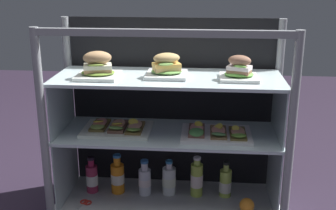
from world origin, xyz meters
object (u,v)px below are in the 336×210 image
juice_bottle_front_middle (92,178)px  juice_bottle_back_center (170,180)px  juice_bottle_front_second (118,177)px  juice_bottle_near_post (145,180)px  juice_bottle_tucked_behind (197,179)px  kitchen_scissors (83,205)px  plated_roll_sandwich_mid_left (98,68)px  plated_roll_sandwich_far_left (167,68)px  orange_fruit_beside_bottles (247,205)px  juice_bottle_front_left_end (225,183)px  open_sandwich_tray_right_of_center (216,133)px  plated_roll_sandwich_mid_right (239,71)px  open_sandwich_tray_near_right_corner (118,128)px

juice_bottle_front_middle → juice_bottle_back_center: (0.42, 0.02, -0.00)m
juice_bottle_front_second → juice_bottle_near_post: size_ratio=1.11×
juice_bottle_tucked_behind → kitchen_scissors: size_ratio=1.15×
plated_roll_sandwich_mid_left → juice_bottle_front_second: plated_roll_sandwich_mid_left is taller
plated_roll_sandwich_far_left → juice_bottle_front_second: plated_roll_sandwich_far_left is taller
orange_fruit_beside_bottles → plated_roll_sandwich_mid_left: bearing=176.9°
juice_bottle_back_center → juice_bottle_front_left_end: 0.30m
juice_bottle_near_post → kitchen_scissors: (-0.30, -0.15, -0.08)m
plated_roll_sandwich_far_left → juice_bottle_front_middle: 0.75m
open_sandwich_tray_right_of_center → juice_bottle_near_post: bearing=166.8°
open_sandwich_tray_right_of_center → juice_bottle_back_center: size_ratio=1.77×
juice_bottle_front_middle → orange_fruit_beside_bottles: juice_bottle_front_middle is taller
juice_bottle_tucked_behind → juice_bottle_front_left_end: 0.15m
juice_bottle_front_second → plated_roll_sandwich_mid_left: bearing=-115.5°
plated_roll_sandwich_far_left → juice_bottle_front_left_end: plated_roll_sandwich_far_left is taller
plated_roll_sandwich_far_left → juice_bottle_front_second: size_ratio=0.88×
juice_bottle_front_middle → kitchen_scissors: bearing=-95.2°
plated_roll_sandwich_mid_left → juice_bottle_tucked_behind: 0.79m
plated_roll_sandwich_mid_left → kitchen_scissors: 0.72m
juice_bottle_front_second → juice_bottle_front_left_end: size_ratio=1.11×
juice_bottle_front_middle → juice_bottle_tucked_behind: (0.57, 0.01, 0.01)m
juice_bottle_front_middle → juice_bottle_back_center: juice_bottle_front_middle is taller
plated_roll_sandwich_mid_right → open_sandwich_tray_right_of_center: bearing=-172.9°
open_sandwich_tray_near_right_corner → orange_fruit_beside_bottles: 0.75m
juice_bottle_near_post → plated_roll_sandwich_mid_left: bearing=-153.9°
juice_bottle_front_second → juice_bottle_front_left_end: 0.58m
orange_fruit_beside_bottles → juice_bottle_front_left_end: bearing=122.9°
open_sandwich_tray_near_right_corner → juice_bottle_front_middle: bearing=160.2°
juice_bottle_back_center → plated_roll_sandwich_mid_right: bearing=-15.6°
juice_bottle_back_center → open_sandwich_tray_right_of_center: bearing=-23.9°
juice_bottle_near_post → kitchen_scissors: juice_bottle_near_post is taller
open_sandwich_tray_near_right_corner → plated_roll_sandwich_mid_right: bearing=-1.6°
open_sandwich_tray_right_of_center → juice_bottle_front_left_end: open_sandwich_tray_right_of_center is taller
juice_bottle_back_center → juice_bottle_tucked_behind: bearing=-2.6°
plated_roll_sandwich_mid_left → orange_fruit_beside_bottles: bearing=-3.1°
juice_bottle_tucked_behind → orange_fruit_beside_bottles: bearing=-30.5°
plated_roll_sandwich_mid_right → juice_bottle_tucked_behind: size_ratio=0.80×
juice_bottle_front_left_end → orange_fruit_beside_bottles: juice_bottle_front_left_end is taller
plated_roll_sandwich_far_left → open_sandwich_tray_right_of_center: (0.25, -0.03, -0.31)m
open_sandwich_tray_right_of_center → juice_bottle_front_second: size_ratio=1.55×
plated_roll_sandwich_mid_left → juice_bottle_front_second: 0.64m
plated_roll_sandwich_mid_right → plated_roll_sandwich_far_left: bearing=176.8°
juice_bottle_near_post → juice_bottle_back_center: size_ratio=1.03×
juice_bottle_front_middle → juice_bottle_near_post: bearing=-0.3°
juice_bottle_front_left_end → kitchen_scissors: (-0.73, -0.16, -0.07)m
juice_bottle_back_center → juice_bottle_front_left_end: bearing=0.0°
juice_bottle_tucked_behind → kitchen_scissors: (-0.58, -0.16, -0.09)m
plated_roll_sandwich_far_left → juice_bottle_near_post: 0.64m
plated_roll_sandwich_mid_left → juice_bottle_front_second: bearing=64.5°
plated_roll_sandwich_mid_left → orange_fruit_beside_bottles: 1.00m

